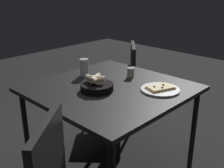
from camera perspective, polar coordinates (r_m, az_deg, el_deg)
dining_table at (r=2.05m, az=-0.36°, el=-2.18°), size 1.04×1.04×0.75m
pizza_plate at (r=1.98m, az=9.89°, el=-1.05°), size 0.27×0.27×0.04m
bread_basket at (r=1.95m, az=-3.22°, el=-0.35°), size 0.23×0.23×0.11m
beer_glass at (r=2.25m, az=-5.72°, el=3.18°), size 0.07×0.07×0.14m
pepper_shaker at (r=2.22m, az=3.85°, el=2.26°), size 0.06×0.06×0.08m
chair_near at (r=2.92m, az=1.88°, el=0.96°), size 0.62×0.62×0.87m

